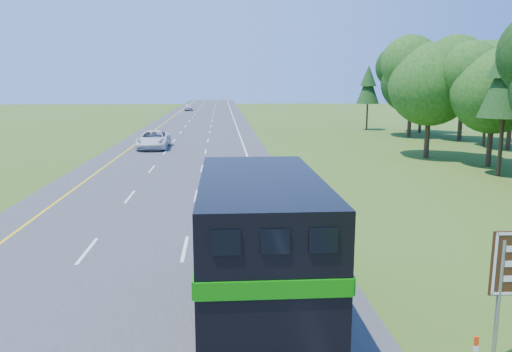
% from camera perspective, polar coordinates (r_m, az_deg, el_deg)
% --- Properties ---
extents(road, '(15.00, 260.00, 0.04)m').
position_cam_1_polar(road, '(48.91, -7.84, 3.21)').
color(road, '#38383A').
rests_on(road, ground).
extents(lane_markings, '(11.15, 260.00, 0.01)m').
position_cam_1_polar(lane_markings, '(48.90, -7.84, 3.24)').
color(lane_markings, yellow).
rests_on(lane_markings, road).
extents(horse_truck, '(2.95, 9.17, 4.05)m').
position_cam_1_polar(horse_truck, '(13.03, 0.24, -7.68)').
color(horse_truck, black).
rests_on(horse_truck, road).
extents(white_suv, '(2.93, 6.18, 1.70)m').
position_cam_1_polar(white_suv, '(48.81, -11.64, 4.10)').
color(white_suv, silver).
rests_on(white_suv, road).
extents(far_car, '(2.05, 4.63, 1.55)m').
position_cam_1_polar(far_car, '(113.07, -7.74, 7.82)').
color(far_car, silver).
rests_on(far_car, road).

